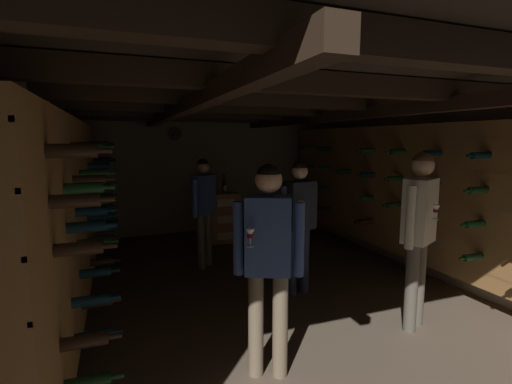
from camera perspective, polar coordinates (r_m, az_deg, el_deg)
ground_plane at (r=4.82m, az=1.09°, el=-14.49°), size 8.40×8.40×0.00m
room_shell at (r=4.72m, az=-0.11°, el=2.91°), size 4.72×6.52×2.41m
wine_crate_stack at (r=6.75m, az=-5.03°, el=-3.95°), size 0.52×0.35×0.90m
display_bottle at (r=6.60m, az=-4.90°, el=0.92°), size 0.08×0.08×0.35m
person_host_center at (r=4.41m, az=6.63°, el=-3.61°), size 0.53×0.37×1.60m
person_guest_near_right at (r=3.88m, az=23.81°, el=-4.40°), size 0.49×0.42×1.73m
person_guest_near_left at (r=2.84m, az=1.90°, el=-9.03°), size 0.50×0.34×1.68m
person_guest_rear_center at (r=5.38m, az=-8.09°, el=-1.66°), size 0.39×0.45×1.59m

